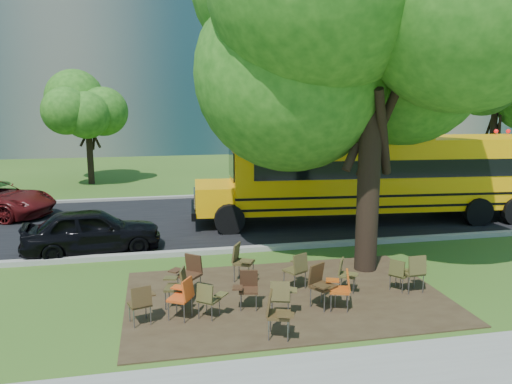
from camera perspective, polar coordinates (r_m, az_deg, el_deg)
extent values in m
plane|color=#2E5219|center=(11.63, -2.04, -11.39)|extent=(160.00, 160.00, 0.00)
cube|color=#382819|center=(11.37, 3.48, -11.86)|extent=(7.00, 4.50, 0.03)
cube|color=black|center=(18.25, -5.70, -3.14)|extent=(80.00, 8.00, 0.04)
cube|color=gray|center=(14.40, -4.04, -6.70)|extent=(80.00, 0.25, 0.14)
cube|color=gray|center=(22.22, -6.80, -0.53)|extent=(80.00, 0.25, 0.14)
cube|color=slate|center=(47.51, -20.03, 18.12)|extent=(38.00, 16.00, 22.00)
cube|color=slate|center=(55.63, 17.08, 18.67)|extent=(30.00, 16.00, 25.00)
cylinder|color=black|center=(26.95, -18.47, 4.58)|extent=(0.32, 0.32, 3.50)
sphere|color=#1F5714|center=(26.83, -18.79, 9.83)|extent=(4.80, 4.80, 4.80)
cylinder|color=black|center=(26.59, 10.06, 5.65)|extent=(0.38, 0.38, 4.20)
sphere|color=#1F5714|center=(26.50, 10.27, 11.99)|extent=(5.60, 5.60, 5.60)
cylinder|color=black|center=(29.67, 25.35, 4.72)|extent=(0.34, 0.34, 3.60)
sphere|color=#1F5714|center=(29.56, 25.75, 9.63)|extent=(5.00, 5.00, 5.00)
cylinder|color=black|center=(12.76, 12.75, 1.36)|extent=(0.56, 0.56, 4.72)
sphere|color=#1F5714|center=(12.68, 13.42, 16.89)|extent=(7.20, 7.20, 7.20)
cube|color=#FFAC08|center=(18.39, 14.59, 2.23)|extent=(11.13, 3.33, 2.44)
cube|color=black|center=(18.47, 15.50, 3.08)|extent=(10.54, 3.32, 0.60)
cube|color=#FFAC08|center=(17.24, -4.78, -0.62)|extent=(1.46, 2.29, 0.95)
cube|color=black|center=(18.49, 14.50, 0.32)|extent=(11.16, 3.36, 0.08)
cube|color=black|center=(18.56, 14.45, -0.80)|extent=(11.16, 3.36, 0.08)
cylinder|color=black|center=(16.16, -3.04, -3.18)|extent=(1.02, 0.37, 1.00)
cylinder|color=black|center=(18.58, -3.60, -1.34)|extent=(1.02, 0.37, 1.00)
cylinder|color=black|center=(18.81, 24.05, -2.12)|extent=(1.02, 0.37, 1.00)
cylinder|color=black|center=(20.93, 20.55, -0.65)|extent=(1.02, 0.37, 1.00)
cylinder|color=black|center=(21.61, 23.84, -0.54)|extent=(1.02, 0.37, 1.00)
cube|color=#433018|center=(10.20, -13.17, -12.35)|extent=(0.50, 0.48, 0.05)
cube|color=#433018|center=(9.96, -12.94, -11.59)|extent=(0.39, 0.20, 0.38)
cube|color=#433018|center=(10.33, -12.15, -11.31)|extent=(0.28, 0.32, 0.03)
cylinder|color=slate|center=(10.39, -14.25, -13.25)|extent=(0.02, 0.02, 0.43)
cylinder|color=slate|center=(10.18, -11.95, -13.66)|extent=(0.02, 0.02, 0.43)
cube|color=brown|center=(10.25, -5.39, -12.16)|extent=(0.51, 0.51, 0.04)
cube|color=brown|center=(10.05, -5.89, -11.44)|extent=(0.33, 0.28, 0.36)
cube|color=brown|center=(10.21, -3.99, -11.59)|extent=(0.31, 0.32, 0.03)
cylinder|color=slate|center=(10.52, -5.67, -12.73)|extent=(0.02, 0.02, 0.40)
cylinder|color=slate|center=(10.14, -5.07, -13.65)|extent=(0.02, 0.02, 0.40)
cube|color=#CF4916|center=(10.25, -8.68, -11.92)|extent=(0.56, 0.57, 0.05)
cube|color=#CF4916|center=(10.09, -7.79, -10.91)|extent=(0.28, 0.40, 0.40)
cube|color=#CF4916|center=(10.46, -8.79, -10.73)|extent=(0.36, 0.33, 0.03)
cylinder|color=slate|center=(10.27, -9.97, -13.28)|extent=(0.02, 0.02, 0.45)
cylinder|color=slate|center=(10.40, -7.35, -12.88)|extent=(0.02, 0.02, 0.45)
cube|color=#3D2415|center=(10.60, -0.85, -11.18)|extent=(0.46, 0.45, 0.05)
cube|color=#3D2415|center=(10.69, -0.83, -9.81)|extent=(0.39, 0.17, 0.38)
cube|color=#3D2415|center=(10.45, -2.13, -10.87)|extent=(0.26, 0.30, 0.03)
cylinder|color=slate|center=(10.54, 0.02, -12.57)|extent=(0.02, 0.02, 0.42)
cylinder|color=slate|center=(10.84, -1.69, -11.89)|extent=(0.02, 0.02, 0.42)
cube|color=brown|center=(10.22, 2.78, -11.99)|extent=(0.50, 0.48, 0.05)
cube|color=brown|center=(9.98, 2.76, -11.25)|extent=(0.40, 0.19, 0.39)
cube|color=brown|center=(10.30, 4.12, -11.13)|extent=(0.28, 0.32, 0.03)
cylinder|color=slate|center=(10.46, 1.87, -12.72)|extent=(0.02, 0.02, 0.43)
cylinder|color=slate|center=(10.15, 3.69, -13.49)|extent=(0.02, 0.02, 0.43)
cube|color=#402C17|center=(10.71, 7.68, -10.67)|extent=(0.62, 0.61, 0.05)
cube|color=#402C17|center=(10.74, 6.89, -9.23)|extent=(0.42, 0.32, 0.43)
cube|color=#402C17|center=(10.39, 7.47, -10.60)|extent=(0.36, 0.38, 0.03)
cylinder|color=slate|center=(10.84, 9.05, -11.84)|extent=(0.03, 0.03, 0.49)
cylinder|color=slate|center=(10.78, 6.25, -11.90)|extent=(0.03, 0.03, 0.49)
cube|color=#B84B13|center=(10.70, 9.50, -10.99)|extent=(0.51, 0.52, 0.05)
cube|color=#B84B13|center=(10.63, 10.51, -9.92)|extent=(0.22, 0.41, 0.40)
cube|color=#B84B13|center=(10.87, 8.74, -9.94)|extent=(0.33, 0.30, 0.03)
cylinder|color=slate|center=(10.62, 8.56, -12.43)|extent=(0.02, 0.02, 0.45)
cylinder|color=slate|center=(10.95, 10.34, -11.77)|extent=(0.02, 0.02, 0.45)
cube|color=#49461F|center=(12.02, 16.08, -9.05)|extent=(0.51, 0.51, 0.04)
cube|color=#49461F|center=(11.81, 15.80, -8.37)|extent=(0.28, 0.33, 0.36)
cube|color=#49461F|center=(12.01, 17.29, -8.59)|extent=(0.32, 0.31, 0.03)
cylinder|color=slate|center=(12.27, 15.69, -9.60)|extent=(0.02, 0.02, 0.40)
cylinder|color=slate|center=(11.90, 16.39, -10.29)|extent=(0.02, 0.02, 0.40)
cube|color=#433C1D|center=(10.78, -9.23, -10.75)|extent=(0.49, 0.51, 0.05)
cube|color=#433C1D|center=(10.67, -8.29, -9.68)|extent=(0.19, 0.42, 0.41)
cube|color=#433C1D|center=(10.99, -9.73, -9.67)|extent=(0.33, 0.28, 0.03)
cylinder|color=slate|center=(10.75, -10.29, -12.17)|extent=(0.02, 0.02, 0.46)
cylinder|color=slate|center=(10.99, -8.11, -11.57)|extent=(0.02, 0.02, 0.46)
cube|color=#402617|center=(11.38, -7.66, -9.43)|extent=(0.61, 0.61, 0.05)
cube|color=#402617|center=(11.45, -7.14, -8.06)|extent=(0.39, 0.34, 0.42)
cube|color=#402617|center=(11.36, -9.16, -8.83)|extent=(0.37, 0.38, 0.03)
cylinder|color=slate|center=(11.23, -7.39, -11.00)|extent=(0.03, 0.03, 0.47)
cylinder|color=slate|center=(11.70, -7.85, -10.11)|extent=(0.03, 0.03, 0.47)
cube|color=#4D4121|center=(12.10, -1.41, -8.04)|extent=(0.59, 0.60, 0.05)
cube|color=#4D4121|center=(12.09, -2.29, -6.90)|extent=(0.29, 0.43, 0.43)
cube|color=#4D4121|center=(11.79, -1.09, -7.91)|extent=(0.38, 0.35, 0.03)
cylinder|color=slate|center=(12.30, -0.32, -8.93)|extent=(0.03, 0.03, 0.48)
cylinder|color=slate|center=(12.08, -2.51, -9.31)|extent=(0.03, 0.03, 0.48)
cube|color=#504722|center=(11.67, 4.45, -8.92)|extent=(0.57, 0.56, 0.05)
cube|color=#504722|center=(11.48, 5.12, -8.09)|extent=(0.41, 0.28, 0.41)
cube|color=#504722|center=(11.89, 4.83, -7.92)|extent=(0.33, 0.36, 0.03)
cylinder|color=slate|center=(11.76, 3.22, -9.95)|extent=(0.02, 0.02, 0.46)
cylinder|color=slate|center=(11.75, 5.65, -9.99)|extent=(0.02, 0.02, 0.46)
cube|color=brown|center=(11.70, 10.43, -9.32)|extent=(0.50, 0.50, 0.04)
cube|color=brown|center=(11.65, 9.67, -8.35)|extent=(0.25, 0.35, 0.36)
cube|color=brown|center=(11.45, 10.93, -9.22)|extent=(0.32, 0.29, 0.03)
cylinder|color=slate|center=(11.89, 11.23, -10.04)|extent=(0.02, 0.02, 0.40)
cylinder|color=slate|center=(11.65, 9.54, -10.44)|extent=(0.02, 0.02, 0.40)
cube|color=brown|center=(12.01, 17.43, -8.75)|extent=(0.46, 0.44, 0.05)
cube|color=brown|center=(11.78, 17.98, -7.97)|extent=(0.43, 0.12, 0.42)
cube|color=brown|center=(12.22, 18.12, -7.83)|extent=(0.25, 0.31, 0.03)
cylinder|color=slate|center=(12.14, 16.19, -9.66)|extent=(0.03, 0.03, 0.47)
cylinder|color=slate|center=(12.04, 18.55, -9.97)|extent=(0.03, 0.03, 0.47)
cube|color=#473319|center=(9.42, 2.66, -13.87)|extent=(0.52, 0.54, 0.05)
cube|color=#473319|center=(9.34, 1.52, -12.57)|extent=(0.22, 0.42, 0.41)
cube|color=#473319|center=(9.14, 3.46, -13.84)|extent=(0.34, 0.30, 0.03)
cylinder|color=slate|center=(9.66, 3.79, -14.72)|extent=(0.02, 0.02, 0.46)
cylinder|color=slate|center=(9.38, 1.46, -15.54)|extent=(0.02, 0.02, 0.46)
imported|color=black|center=(15.02, -18.20, -4.20)|extent=(3.95, 1.93, 1.30)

